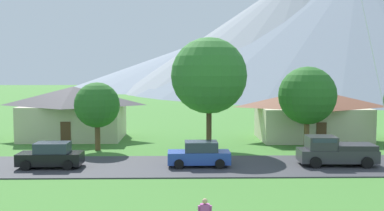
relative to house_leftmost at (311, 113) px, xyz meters
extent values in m
cube|color=#38383D|center=(-10.25, -12.16, -2.44)|extent=(160.00, 7.10, 0.08)
cone|color=gray|center=(1.01, 127.19, 7.06)|extent=(107.92, 107.92, 19.06)
cone|color=#8E939E|center=(23.40, 97.91, 15.45)|extent=(107.43, 107.43, 35.85)
cone|color=gray|center=(40.97, 97.94, 17.02)|extent=(139.69, 139.69, 39.00)
cube|color=beige|center=(0.00, 0.00, -0.93)|extent=(9.76, 6.53, 3.08)
pyramid|color=brown|center=(0.00, 0.00, 1.46)|extent=(10.54, 7.05, 1.70)
cube|color=brown|center=(0.00, -3.28, -1.48)|extent=(0.90, 0.06, 2.00)
cube|color=beige|center=(-22.55, 0.91, -0.86)|extent=(9.17, 6.47, 3.23)
pyramid|color=#474247|center=(-22.55, 0.91, 1.65)|extent=(9.91, 6.99, 1.78)
cube|color=brown|center=(-22.55, -2.34, -1.48)|extent=(0.90, 0.06, 2.00)
cylinder|color=brown|center=(-19.13, -5.60, -1.30)|extent=(0.44, 0.44, 2.35)
sphere|color=#286623|center=(-19.13, -5.60, 1.26)|extent=(3.70, 3.70, 3.70)
cylinder|color=brown|center=(-1.86, -5.35, -1.13)|extent=(0.44, 0.44, 2.68)
sphere|color=#286623|center=(-1.86, -5.35, 2.00)|extent=(4.78, 4.78, 4.78)
cylinder|color=#4C3823|center=(-9.99, -5.35, -0.59)|extent=(0.44, 0.44, 3.77)
sphere|color=#33752D|center=(-9.99, -5.35, 3.65)|extent=(6.27, 6.27, 6.27)
cube|color=#2847A8|center=(-11.08, -12.34, -1.80)|extent=(4.22, 1.85, 0.80)
cube|color=#2D3847|center=(-10.93, -12.34, -1.06)|extent=(2.22, 1.61, 0.68)
cylinder|color=black|center=(-12.41, -13.28, -2.08)|extent=(0.64, 0.25, 0.64)
cylinder|color=black|center=(-12.44, -11.44, -2.08)|extent=(0.64, 0.25, 0.64)
cylinder|color=black|center=(-9.72, -13.25, -2.08)|extent=(0.64, 0.25, 0.64)
cylinder|color=black|center=(-9.74, -11.41, -2.08)|extent=(0.64, 0.25, 0.64)
cube|color=black|center=(-21.01, -12.59, -1.80)|extent=(4.22, 1.84, 0.80)
cube|color=#2D3847|center=(-20.86, -12.59, -1.06)|extent=(2.21, 1.60, 0.68)
cylinder|color=black|center=(-22.35, -13.52, -2.08)|extent=(0.64, 0.25, 0.64)
cylinder|color=black|center=(-22.37, -11.68, -2.08)|extent=(0.64, 0.25, 0.64)
cylinder|color=black|center=(-19.65, -13.49, -2.08)|extent=(0.64, 0.25, 0.64)
cylinder|color=black|center=(-19.67, -11.65, -2.08)|extent=(0.64, 0.25, 0.64)
cube|color=#333338|center=(-1.62, -12.24, -1.72)|extent=(5.26, 2.17, 0.84)
cube|color=#333338|center=(-2.72, -12.21, -0.85)|extent=(1.96, 1.90, 0.90)
cube|color=#2D3847|center=(-2.72, -12.21, -0.58)|extent=(1.67, 1.93, 0.28)
cube|color=#28282C|center=(-0.47, -12.28, -1.12)|extent=(2.76, 2.05, 0.36)
cylinder|color=black|center=(-3.35, -13.21, -2.02)|extent=(0.77, 0.30, 0.76)
cylinder|color=black|center=(-3.29, -11.17, -2.02)|extent=(0.77, 0.30, 0.76)
cylinder|color=black|center=(0.04, -13.32, -2.02)|extent=(0.77, 0.30, 0.76)
cylinder|color=black|center=(0.11, -11.28, -2.02)|extent=(0.77, 0.30, 0.76)
cylinder|color=silver|center=(-5.55, -27.97, 3.45)|extent=(1.20, 2.26, 8.75)
cube|color=#B7479E|center=(-11.33, -25.98, -1.31)|extent=(0.36, 0.22, 0.58)
sphere|color=tan|center=(-11.33, -25.98, -0.91)|extent=(0.21, 0.21, 0.21)
camera|label=1|loc=(-12.19, -43.35, 4.10)|focal=43.39mm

